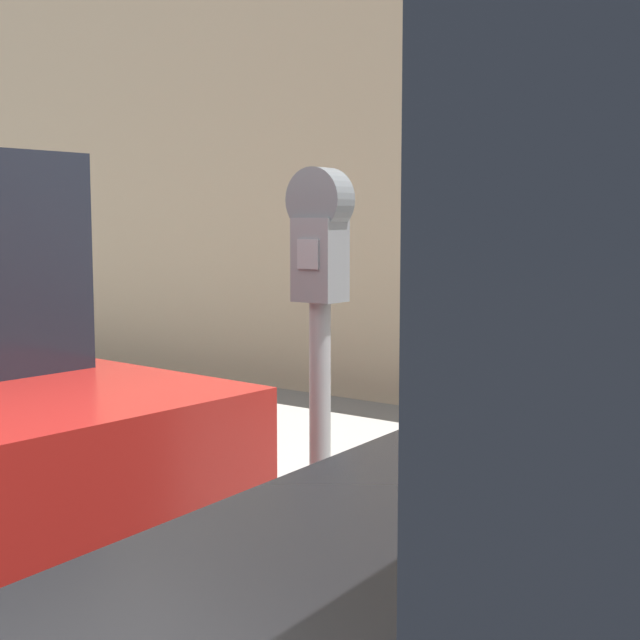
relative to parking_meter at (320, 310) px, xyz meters
The scene contains 2 objects.
sidewalk 1.61m from the parking_meter, 87.34° to the left, with size 24.00×2.80×0.14m.
parking_meter is the anchor object (origin of this frame).
Camera 1 is at (1.83, -1.48, 1.50)m, focal length 50.00 mm.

